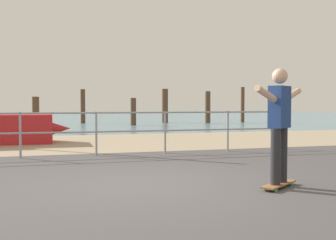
{
  "coord_description": "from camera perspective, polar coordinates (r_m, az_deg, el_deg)",
  "views": [
    {
      "loc": [
        -1.44,
        -5.92,
        1.23
      ],
      "look_at": [
        0.85,
        2.0,
        0.9
      ],
      "focal_mm": 43.42,
      "sensor_mm": 36.0,
      "label": 1
    }
  ],
  "objects": [
    {
      "name": "sea_surface",
      "position": [
        40.96,
        -14.15,
        0.49
      ],
      "size": [
        72.0,
        50.0,
        0.04
      ],
      "primitive_type": "cube",
      "color": "slate",
      "rests_on": "ground"
    },
    {
      "name": "groyne_post_2",
      "position": [
        25.86,
        -11.87,
        1.88
      ],
      "size": [
        0.29,
        0.29,
        2.14
      ],
      "primitive_type": "cylinder",
      "color": "#513826",
      "rests_on": "ground"
    },
    {
      "name": "groyne_post_5",
      "position": [
        25.84,
        5.6,
        1.8
      ],
      "size": [
        0.33,
        0.33,
        2.03
      ],
      "primitive_type": "cylinder",
      "color": "#513826",
      "rests_on": "ground"
    },
    {
      "name": "skateboarder",
      "position": [
        6.02,
        15.37,
        0.19
      ],
      "size": [
        1.24,
        0.9,
        1.65
      ],
      "color": "#26262B",
      "rests_on": "skateboard"
    },
    {
      "name": "groyne_post_4",
      "position": [
        25.94,
        -0.43,
        1.98
      ],
      "size": [
        0.39,
        0.39,
        2.19
      ],
      "primitive_type": "cylinder",
      "color": "#513826",
      "rests_on": "ground"
    },
    {
      "name": "ground_plane",
      "position": [
        5.27,
        0.17,
        -11.19
      ],
      "size": [
        24.0,
        10.0,
        0.04
      ],
      "primitive_type": "cube",
      "color": "#474444",
      "rests_on": "ground"
    },
    {
      "name": "railing_fence",
      "position": [
        9.56,
        -20.04,
        -1.02
      ],
      "size": [
        13.39,
        0.05,
        1.05
      ],
      "color": "gray",
      "rests_on": "ground"
    },
    {
      "name": "beach_strip",
      "position": [
        13.06,
        -9.77,
        -3.15
      ],
      "size": [
        24.0,
        6.0,
        0.04
      ],
      "primitive_type": "cube",
      "color": "tan",
      "rests_on": "ground"
    },
    {
      "name": "groyne_post_6",
      "position": [
        27.11,
        10.43,
        2.11
      ],
      "size": [
        0.25,
        0.25,
        2.33
      ],
      "primitive_type": "cylinder",
      "color": "#513826",
      "rests_on": "ground"
    },
    {
      "name": "groyne_post_3",
      "position": [
        22.97,
        -4.89,
        1.16
      ],
      "size": [
        0.31,
        0.31,
        1.57
      ],
      "primitive_type": "cylinder",
      "color": "#513826",
      "rests_on": "ground"
    },
    {
      "name": "skateboard",
      "position": [
        6.13,
        15.28,
        -8.71
      ],
      "size": [
        0.77,
        0.62,
        0.08
      ],
      "color": "brown",
      "rests_on": "ground"
    },
    {
      "name": "groyne_post_1",
      "position": [
        18.11,
        -18.07,
        0.71
      ],
      "size": [
        0.29,
        0.29,
        1.53
      ],
      "primitive_type": "cylinder",
      "color": "#513826",
      "rests_on": "ground"
    }
  ]
}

